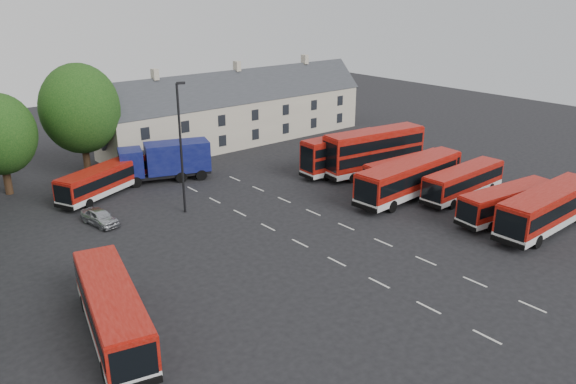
{
  "coord_description": "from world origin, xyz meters",
  "views": [
    {
      "loc": [
        -25.65,
        -27.4,
        18.34
      ],
      "look_at": [
        2.78,
        6.78,
        2.2
      ],
      "focal_mm": 35.0,
      "sensor_mm": 36.0,
      "label": 1
    }
  ],
  "objects_px": {
    "bus_row_a": "(548,206)",
    "box_truck": "(166,160)",
    "bus_dd_south": "(374,149)",
    "silver_car": "(100,217)",
    "bus_west": "(112,307)",
    "lamppost": "(181,145)"
  },
  "relations": [
    {
      "from": "box_truck",
      "to": "lamppost",
      "type": "bearing_deg",
      "value": -89.55
    },
    {
      "from": "silver_car",
      "to": "lamppost",
      "type": "xyz_separation_m",
      "value": [
        6.79,
        -2.08,
        5.35
      ]
    },
    {
      "from": "bus_west",
      "to": "lamppost",
      "type": "xyz_separation_m",
      "value": [
        12.46,
        13.85,
        4.14
      ]
    },
    {
      "from": "bus_west",
      "to": "lamppost",
      "type": "height_order",
      "value": "lamppost"
    },
    {
      "from": "bus_west",
      "to": "lamppost",
      "type": "relative_size",
      "value": 1.01
    },
    {
      "from": "bus_row_a",
      "to": "box_truck",
      "type": "distance_m",
      "value": 35.32
    },
    {
      "from": "bus_dd_south",
      "to": "silver_car",
      "type": "height_order",
      "value": "bus_dd_south"
    },
    {
      "from": "lamppost",
      "to": "box_truck",
      "type": "bearing_deg",
      "value": 70.99
    },
    {
      "from": "bus_dd_south",
      "to": "bus_row_a",
      "type": "bearing_deg",
      "value": -82.96
    },
    {
      "from": "bus_row_a",
      "to": "bus_west",
      "type": "bearing_deg",
      "value": 165.14
    },
    {
      "from": "bus_row_a",
      "to": "bus_dd_south",
      "type": "distance_m",
      "value": 18.78
    },
    {
      "from": "bus_west",
      "to": "box_truck",
      "type": "distance_m",
      "value": 27.45
    },
    {
      "from": "lamppost",
      "to": "bus_dd_south",
      "type": "bearing_deg",
      "value": -8.7
    },
    {
      "from": "bus_dd_south",
      "to": "bus_west",
      "type": "xyz_separation_m",
      "value": [
        -33.11,
        -10.69,
        -0.79
      ]
    },
    {
      "from": "bus_dd_south",
      "to": "box_truck",
      "type": "xyz_separation_m",
      "value": [
        -17.62,
        11.98,
        -0.49
      ]
    },
    {
      "from": "bus_dd_south",
      "to": "box_truck",
      "type": "distance_m",
      "value": 21.31
    },
    {
      "from": "bus_dd_south",
      "to": "box_truck",
      "type": "height_order",
      "value": "bus_dd_south"
    },
    {
      "from": "bus_west",
      "to": "silver_car",
      "type": "height_order",
      "value": "bus_west"
    },
    {
      "from": "bus_row_a",
      "to": "silver_car",
      "type": "relative_size",
      "value": 3.03
    },
    {
      "from": "bus_west",
      "to": "box_truck",
      "type": "bearing_deg",
      "value": -21.35
    },
    {
      "from": "bus_dd_south",
      "to": "silver_car",
      "type": "relative_size",
      "value": 2.95
    },
    {
      "from": "bus_row_a",
      "to": "silver_car",
      "type": "height_order",
      "value": "bus_row_a"
    }
  ]
}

